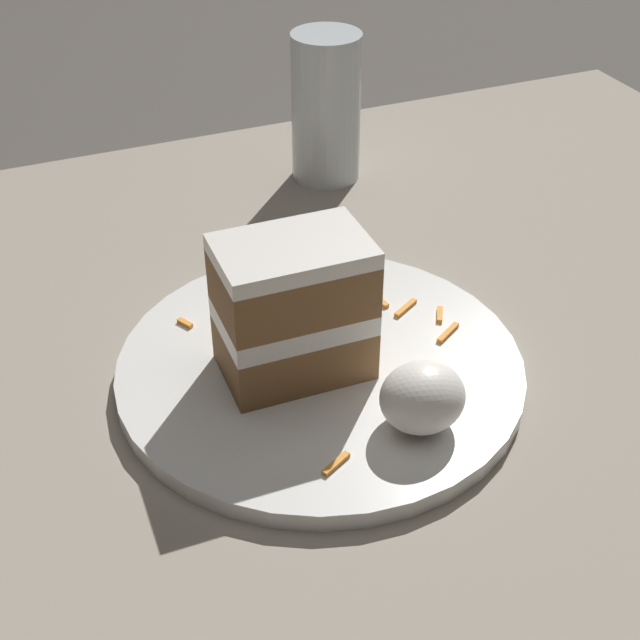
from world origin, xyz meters
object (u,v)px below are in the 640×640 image
(drinking_glass, at_px, (326,118))
(cream_dollop, at_px, (422,397))
(cake_slice, at_px, (294,308))
(orange_garnish, at_px, (326,286))
(plate, at_px, (320,368))

(drinking_glass, bearing_deg, cream_dollop, -103.54)
(cake_slice, bearing_deg, cream_dollop, 33.51)
(drinking_glass, bearing_deg, orange_garnish, -112.67)
(plate, bearing_deg, drinking_glass, 66.45)
(plate, xyz_separation_m, drinking_glass, (0.12, 0.27, 0.05))
(cake_slice, distance_m, orange_garnish, 0.11)
(plate, height_order, drinking_glass, drinking_glass)
(cake_slice, xyz_separation_m, cream_dollop, (0.05, -0.08, -0.03))
(plate, xyz_separation_m, cream_dollop, (0.03, -0.08, 0.03))
(orange_garnish, bearing_deg, drinking_glass, 67.33)
(plate, distance_m, orange_garnish, 0.09)
(cream_dollop, distance_m, orange_garnish, 0.16)
(cream_dollop, height_order, drinking_glass, drinking_glass)
(plate, height_order, cream_dollop, cream_dollop)
(cream_dollop, relative_size, orange_garnish, 1.00)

